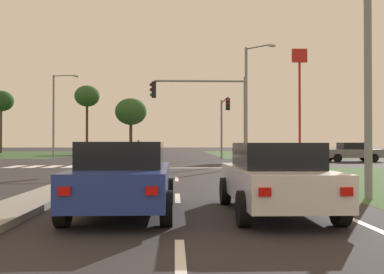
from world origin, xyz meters
The scene contains 27 objects.
ground_plane centered at (0.00, 30.00, 0.00)m, with size 200.00×200.00×0.00m, color #282628.
grass_verge_far_right centered at (25.50, 54.50, 0.00)m, with size 35.00×35.00×0.01m, color #385B2D.
median_island_near centered at (0.00, 11.00, 0.07)m, with size 1.20×22.00×0.14m, color gray.
median_island_far centered at (0.00, 55.00, 0.07)m, with size 1.20×36.00×0.14m, color gray.
lane_dash_near centered at (3.50, 3.22, 0.01)m, with size 0.14×2.00×0.01m, color silver.
lane_dash_second centered at (3.50, 9.22, 0.01)m, with size 0.14×2.00×0.01m, color silver.
lane_dash_third centered at (3.50, 15.22, 0.01)m, with size 0.14×2.00×0.01m, color silver.
edge_line_right centered at (6.85, 12.00, 0.01)m, with size 0.14×24.00×0.01m, color silver.
stop_bar_near centered at (3.80, 23.00, 0.01)m, with size 6.40×0.50×0.01m, color silver.
crosswalk_bar_near centered at (-6.40, 24.80, 0.01)m, with size 0.70×2.80×0.01m, color silver.
crosswalk_bar_second centered at (-5.25, 24.80, 0.01)m, with size 0.70×2.80×0.01m, color silver.
crosswalk_bar_third centered at (-4.10, 24.80, 0.01)m, with size 0.70×2.80×0.01m, color silver.
crosswalk_bar_fourth centered at (-2.95, 24.80, 0.01)m, with size 0.70×2.80×0.01m, color silver.
crosswalk_bar_fifth centered at (-1.80, 24.80, 0.01)m, with size 0.70×2.80×0.01m, color silver.
car_blue_second centered at (2.37, 6.62, 0.77)m, with size 2.03×4.25×1.50m.
car_grey_third centered at (17.14, 31.01, 0.76)m, with size 4.42×2.04×1.48m.
car_beige_fourth centered at (-2.25, 53.32, 0.76)m, with size 1.95×4.48×1.49m.
car_white_fifth centered at (5.50, 6.60, 0.76)m, with size 1.94×4.47×1.48m.
traffic_signal_far_right centered at (7.60, 34.71, 3.69)m, with size 0.32×5.06×5.29m.
traffic_signal_near_right centered at (5.42, 23.40, 3.78)m, with size 5.77×0.32×5.38m.
street_lamp_second centered at (8.69, 28.46, 4.70)m, with size 1.90×1.83×8.29m.
street_lamp_third centered at (-8.26, 40.96, 4.64)m, with size 2.71×0.79×8.15m.
pedestrian_at_median centered at (-0.21, 41.25, 1.14)m, with size 0.34×0.34×1.66m.
fastfood_pole_sign centered at (18.18, 48.74, 9.11)m, with size 1.80×0.40×12.60m.
treeline_second centered at (-21.30, 60.67, 7.34)m, with size 3.46×3.46×8.88m.
treeline_third centered at (-8.68, 58.19, 7.79)m, with size 3.42×3.42×9.35m.
treeline_fourth centered at (-2.74, 58.90, 5.77)m, with size 4.39×4.39×7.68m.
Camera 1 is at (3.43, -2.44, 1.48)m, focal length 40.94 mm.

